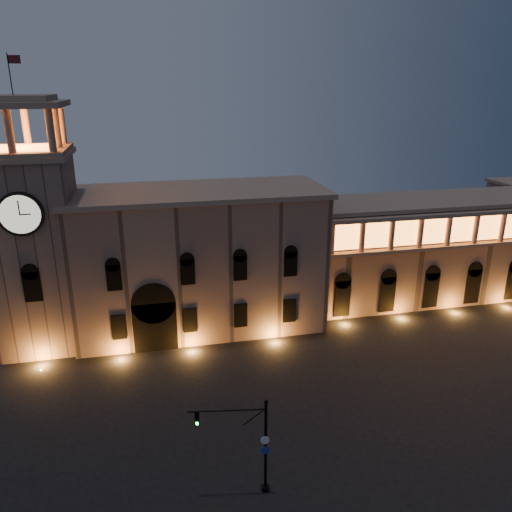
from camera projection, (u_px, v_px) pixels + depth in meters
name	position (u px, v px, depth m)	size (l,w,h in m)	color
ground	(252.00, 428.00, 45.13)	(160.00, 160.00, 0.00)	black
government_building	(199.00, 259.00, 62.04)	(30.80, 12.80, 17.60)	#876758
clock_tower	(36.00, 243.00, 56.19)	(9.80, 9.80, 32.40)	#876758
colonnade_wing	(436.00, 247.00, 71.29)	(40.60, 11.50, 14.50)	#816253
traffic_light	(252.00, 444.00, 36.85)	(5.90, 1.29, 8.17)	black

